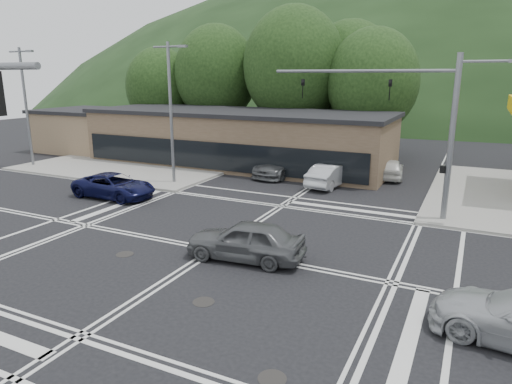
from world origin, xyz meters
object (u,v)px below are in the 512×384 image
at_px(car_grey_center, 246,240).
at_px(car_queue_b, 391,169).
at_px(car_northbound, 283,164).
at_px(car_blue_west, 114,186).
at_px(car_queue_a, 330,175).

height_order(car_grey_center, car_queue_b, car_grey_center).
xyz_separation_m(car_grey_center, car_northbound, (-4.65, 14.87, 0.04)).
xyz_separation_m(car_blue_west, car_grey_center, (11.20, -4.91, 0.08)).
bearing_deg(car_queue_b, car_northbound, 10.33).
xyz_separation_m(car_queue_a, car_queue_b, (3.13, 4.11, -0.04)).
bearing_deg(car_queue_b, car_queue_a, 44.85).
height_order(car_queue_a, car_queue_b, car_queue_a).
bearing_deg(car_northbound, car_grey_center, -65.30).
height_order(car_queue_b, car_northbound, car_northbound).
distance_m(car_queue_b, car_northbound, 7.54).
relative_size(car_queue_a, car_northbound, 0.79).
distance_m(car_blue_west, car_grey_center, 12.23).
distance_m(car_blue_west, car_queue_a, 13.39).
bearing_deg(car_northbound, car_queue_a, -16.15).
bearing_deg(car_blue_west, car_northbound, -32.57).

